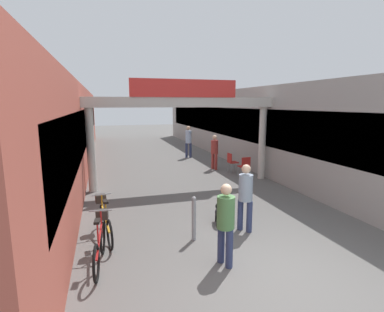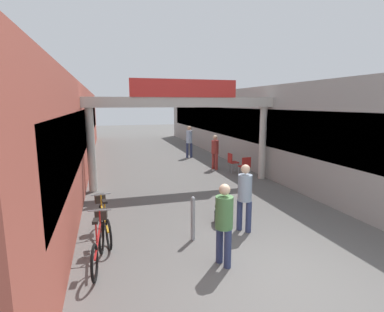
% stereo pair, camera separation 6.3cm
% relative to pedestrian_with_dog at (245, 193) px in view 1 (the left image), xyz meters
% --- Properties ---
extents(ground_plane, '(80.00, 80.00, 0.00)m').
position_rel_pedestrian_with_dog_xyz_m(ground_plane, '(-0.31, -1.92, -0.95)').
color(ground_plane, '#605E5B').
extents(storefront_left, '(3.00, 26.00, 3.81)m').
position_rel_pedestrian_with_dog_xyz_m(storefront_left, '(-5.40, 9.08, 0.96)').
color(storefront_left, '#B25142').
rests_on(storefront_left, ground_plane).
extents(storefront_right, '(3.00, 26.00, 3.81)m').
position_rel_pedestrian_with_dog_xyz_m(storefront_right, '(4.78, 9.08, 0.96)').
color(storefront_right, '#9E9993').
rests_on(storefront_right, ground_plane).
extents(arcade_sign_gateway, '(7.40, 0.47, 3.96)m').
position_rel_pedestrian_with_dog_xyz_m(arcade_sign_gateway, '(-0.31, 4.57, 1.85)').
color(arcade_sign_gateway, beige).
rests_on(arcade_sign_gateway, ground_plane).
extents(pedestrian_with_dog, '(0.48, 0.48, 1.66)m').
position_rel_pedestrian_with_dog_xyz_m(pedestrian_with_dog, '(0.00, 0.00, 0.00)').
color(pedestrian_with_dog, navy).
rests_on(pedestrian_with_dog, ground_plane).
extents(pedestrian_companion, '(0.43, 0.43, 1.62)m').
position_rel_pedestrian_with_dog_xyz_m(pedestrian_companion, '(-1.08, -1.32, -0.03)').
color(pedestrian_companion, navy).
rests_on(pedestrian_companion, ground_plane).
extents(pedestrian_carrying_crate, '(0.43, 0.43, 1.64)m').
position_rel_pedestrian_with_dog_xyz_m(pedestrian_carrying_crate, '(1.78, 6.77, -0.02)').
color(pedestrian_carrying_crate, '#99332D').
rests_on(pedestrian_carrying_crate, ground_plane).
extents(pedestrian_elderly_walking, '(0.39, 0.35, 1.83)m').
position_rel_pedestrian_with_dog_xyz_m(pedestrian_elderly_walking, '(1.45, 10.11, 0.11)').
color(pedestrian_elderly_walking, navy).
rests_on(pedestrian_elderly_walking, ground_plane).
extents(dog_on_leash, '(0.40, 0.68, 0.48)m').
position_rel_pedestrian_with_dog_xyz_m(dog_on_leash, '(-0.41, 0.62, -0.65)').
color(dog_on_leash, black).
rests_on(dog_on_leash, ground_plane).
extents(bicycle_red_nearest, '(0.46, 1.69, 0.98)m').
position_rel_pedestrian_with_dog_xyz_m(bicycle_red_nearest, '(-3.38, -0.57, -0.51)').
color(bicycle_red_nearest, black).
rests_on(bicycle_red_nearest, ground_plane).
extents(bicycle_orange_second, '(0.46, 1.68, 0.98)m').
position_rel_pedestrian_with_dog_xyz_m(bicycle_orange_second, '(-3.28, 0.55, -0.51)').
color(bicycle_orange_second, black).
rests_on(bicycle_orange_second, ground_plane).
extents(bollard_post_metal, '(0.10, 0.10, 1.03)m').
position_rel_pedestrian_with_dog_xyz_m(bollard_post_metal, '(-1.34, -0.12, -0.42)').
color(bollard_post_metal, gray).
rests_on(bollard_post_metal, ground_plane).
extents(cafe_chair_red_nearer, '(0.42, 0.42, 0.89)m').
position_rel_pedestrian_with_dog_xyz_m(cafe_chair_red_nearer, '(2.41, 4.86, -0.41)').
color(cafe_chair_red_nearer, gray).
rests_on(cafe_chair_red_nearer, ground_plane).
extents(cafe_chair_red_farther, '(0.42, 0.42, 0.89)m').
position_rel_pedestrian_with_dog_xyz_m(cafe_chair_red_farther, '(2.27, 5.90, -0.41)').
color(cafe_chair_red_farther, gray).
rests_on(cafe_chair_red_farther, ground_plane).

